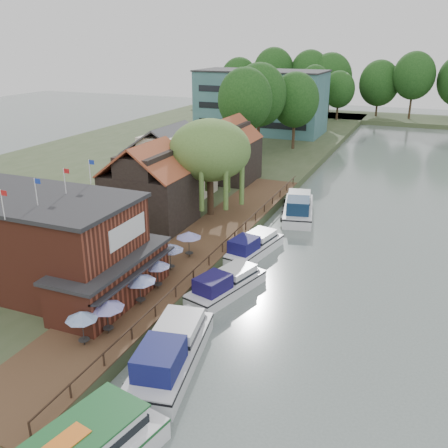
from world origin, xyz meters
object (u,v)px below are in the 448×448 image
at_px(cottage_c, 229,149).
at_px(umbrella_1, 107,317).
at_px(umbrella_0, 83,328).
at_px(cottage_b, 170,161).
at_px(umbrella_2, 140,289).
at_px(cottage_a, 149,185).
at_px(cruiser_2, 253,244).
at_px(hotel_block, 261,101).
at_px(cruiser_3, 298,205).
at_px(cruiser_0, 171,347).
at_px(swan, 119,429).
at_px(willow, 210,169).
at_px(cruiser_1, 226,281).
at_px(umbrella_4, 170,257).
at_px(umbrella_3, 157,274).
at_px(pub, 58,245).
at_px(umbrella_5, 189,244).

height_order(cottage_c, umbrella_1, cottage_c).
relative_size(umbrella_0, umbrella_1, 1.00).
distance_m(cottage_b, umbrella_0, 32.47).
bearing_deg(umbrella_2, cottage_a, 117.78).
relative_size(cottage_a, cruiser_2, 0.95).
height_order(hotel_block, cruiser_3, hotel_block).
bearing_deg(cruiser_0, swan, -98.77).
distance_m(umbrella_2, cruiser_3, 26.49).
relative_size(cottage_b, willow, 0.92).
distance_m(hotel_block, cruiser_1, 68.21).
bearing_deg(umbrella_2, cottage_b, 113.54).
relative_size(willow, umbrella_4, 4.39).
distance_m(cruiser_2, swan, 24.10).
height_order(willow, umbrella_1, willow).
distance_m(umbrella_3, cruiser_2, 11.91).
bearing_deg(cruiser_2, cruiser_0, -76.32).
relative_size(umbrella_0, cruiser_1, 0.26).
height_order(umbrella_4, cruiser_1, umbrella_4).
relative_size(cottage_a, swan, 19.55).
distance_m(cottage_a, cruiser_0, 23.23).
bearing_deg(pub, umbrella_2, 0.95).
height_order(hotel_block, umbrella_3, hotel_block).
height_order(cottage_c, cruiser_3, cottage_c).
height_order(umbrella_3, cruiser_0, umbrella_3).
relative_size(hotel_block, cruiser_0, 2.35).
relative_size(cottage_c, willow, 0.82).
height_order(pub, cottage_c, cottage_c).
distance_m(cottage_a, swan, 28.64).
bearing_deg(umbrella_4, umbrella_3, -79.29).
distance_m(cottage_a, cruiser_3, 17.36).
xyz_separation_m(umbrella_3, umbrella_5, (-0.40, 6.24, 0.00)).
relative_size(hotel_block, cottage_b, 2.65).
height_order(umbrella_2, cruiser_1, umbrella_2).
xyz_separation_m(cruiser_0, cruiser_2, (-1.01, 18.05, -0.25)).
height_order(umbrella_4, cruiser_0, umbrella_4).
bearing_deg(umbrella_5, umbrella_4, -93.77).
bearing_deg(willow, cottage_a, -131.99).
distance_m(hotel_block, umbrella_1, 76.56).
distance_m(umbrella_5, cruiser_3, 18.04).
bearing_deg(hotel_block, umbrella_1, -78.76).
bearing_deg(cottage_c, umbrella_4, -77.61).
distance_m(cottage_a, cottage_b, 10.44).
height_order(cottage_b, umbrella_2, cottage_b).
relative_size(umbrella_5, cruiser_0, 0.22).
xyz_separation_m(umbrella_1, cruiser_1, (4.29, 9.77, -1.21)).
xyz_separation_m(cottage_c, umbrella_5, (6.38, -25.07, -2.96)).
xyz_separation_m(pub, cruiser_2, (10.58, 13.91, -3.57)).
bearing_deg(cottage_b, cottage_a, -73.30).
bearing_deg(pub, umbrella_4, 43.58).
distance_m(cottage_c, cruiser_2, 23.08).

